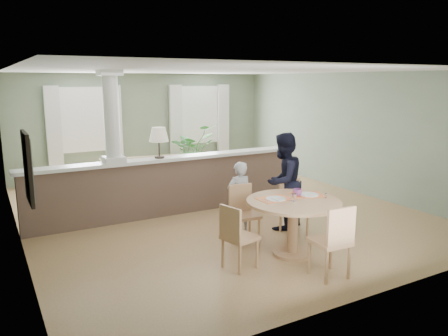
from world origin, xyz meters
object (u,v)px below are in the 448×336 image
chair_far_boy (243,211)px  man_person (283,181)px  chair_far_man (292,204)px  chair_near (334,239)px  child_person (239,198)px  dining_table (293,211)px  chair_side (236,234)px  houseplant (193,150)px  sofa (152,177)px

chair_far_boy → man_person: size_ratio=0.55×
chair_far_man → chair_near: bearing=-103.8°
chair_far_man → child_person: (-0.81, 0.39, 0.12)m
dining_table → chair_near: chair_near is taller
dining_table → man_person: bearing=60.8°
chair_near → child_person: bearing=-82.2°
chair_side → child_person: bearing=-46.4°
houseplant → chair_near: houseplant is taller
chair_near → chair_far_boy: bearing=-77.2°
houseplant → child_person: size_ratio=1.12×
sofa → chair_far_man: chair_far_man is taller
sofa → dining_table: 4.25m
chair_far_man → chair_side: (-1.58, -0.81, 0.01)m
sofa → houseplant: size_ratio=2.06×
chair_near → chair_side: chair_near is taller
dining_table → child_person: 1.18m
dining_table → chair_side: dining_table is taller
chair_near → child_person: 2.06m
houseplant → child_person: bearing=-105.9°
man_person → chair_far_man: bearing=68.9°
dining_table → houseplant: bearing=79.3°
chair_far_boy → chair_far_man: 0.93m
sofa → chair_side: (-0.35, -4.24, 0.09)m
houseplant → chair_far_boy: bearing=-106.2°
chair_far_boy → child_person: (0.13, 0.33, 0.11)m
houseplant → man_person: 4.71m
sofa → dining_table: size_ratio=2.07×
chair_far_boy → chair_side: size_ratio=1.00×
houseplant → chair_far_boy: 5.10m
child_person → man_person: size_ratio=0.74×
chair_near → man_person: (0.63, 1.93, 0.29)m
chair_far_man → child_person: child_person is taller
child_person → man_person: (0.80, -0.12, 0.22)m
chair_near → man_person: 2.05m
houseplant → chair_near: (-1.13, -6.62, -0.14)m
houseplant → chair_far_man: bearing=-95.7°
chair_near → chair_side: bearing=-39.2°
chair_side → man_person: size_ratio=0.54×
houseplant → child_person: (-1.30, -4.56, -0.07)m
chair_side → man_person: bearing=-69.3°
chair_side → chair_near: bearing=-146.0°
chair_far_boy → man_person: (0.93, 0.21, 0.33)m
houseplant → chair_near: 6.71m
houseplant → chair_far_man: size_ratio=1.53×
chair_near → chair_far_man: bearing=-107.8°
sofa → chair_far_boy: chair_far_boy is taller
sofa → man_person: (1.22, -3.17, 0.42)m
child_person → chair_far_boy: bearing=71.0°
chair_far_boy → chair_side: chair_far_boy is taller
dining_table → chair_side: size_ratio=1.51×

